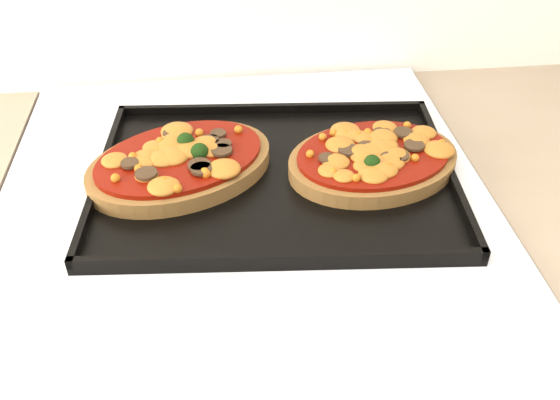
{
  "coord_description": "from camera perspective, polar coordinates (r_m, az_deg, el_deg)",
  "views": [
    {
      "loc": [
        -0.02,
        1.08,
        1.36
      ],
      "look_at": [
        0.04,
        1.65,
        0.92
      ],
      "focal_mm": 40.0,
      "sensor_mm": 36.0,
      "label": 1
    }
  ],
  "objects": [
    {
      "name": "baking_tray",
      "position": [
        0.76,
        -0.43,
        2.4
      ],
      "size": [
        0.46,
        0.35,
        0.02
      ],
      "primitive_type": "cube",
      "rotation": [
        0.0,
        0.0,
        -0.08
      ],
      "color": "black",
      "rests_on": "stove"
    },
    {
      "name": "pizza_left",
      "position": [
        0.77,
        -9.13,
        3.52
      ],
      "size": [
        0.28,
        0.24,
        0.03
      ],
      "primitive_type": null,
      "rotation": [
        0.0,
        0.0,
        0.43
      ],
      "color": "brown",
      "rests_on": "baking_tray"
    },
    {
      "name": "pizza_right",
      "position": [
        0.77,
        8.52,
        3.82
      ],
      "size": [
        0.25,
        0.21,
        0.03
      ],
      "primitive_type": null,
      "rotation": [
        0.0,
        0.0,
        0.23
      ],
      "color": "brown",
      "rests_on": "baking_tray"
    }
  ]
}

